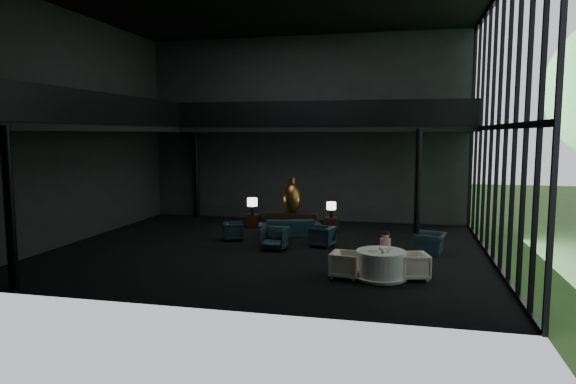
% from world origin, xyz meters
% --- Properties ---
extents(floor, '(14.00, 12.00, 0.02)m').
position_xyz_m(floor, '(0.00, 0.00, 0.00)').
color(floor, black).
rests_on(floor, ground).
extents(ceiling, '(14.00, 12.00, 0.02)m').
position_xyz_m(ceiling, '(0.00, 0.00, 8.00)').
color(ceiling, black).
rests_on(ceiling, ground).
extents(wall_back, '(14.00, 0.04, 8.00)m').
position_xyz_m(wall_back, '(0.00, 6.00, 4.00)').
color(wall_back, black).
rests_on(wall_back, ground).
extents(wall_front, '(14.00, 0.04, 8.00)m').
position_xyz_m(wall_front, '(0.00, -6.00, 4.00)').
color(wall_front, black).
rests_on(wall_front, ground).
extents(wall_left, '(0.04, 12.00, 8.00)m').
position_xyz_m(wall_left, '(-7.00, 0.00, 4.00)').
color(wall_left, black).
rests_on(wall_left, ground).
extents(curtain_wall, '(0.20, 12.00, 8.00)m').
position_xyz_m(curtain_wall, '(6.95, 0.00, 4.00)').
color(curtain_wall, black).
rests_on(curtain_wall, ground).
extents(mezzanine_left, '(2.00, 12.00, 0.25)m').
position_xyz_m(mezzanine_left, '(-6.00, 0.00, 4.00)').
color(mezzanine_left, black).
rests_on(mezzanine_left, wall_left).
extents(mezzanine_back, '(12.00, 2.00, 0.25)m').
position_xyz_m(mezzanine_back, '(1.00, 5.00, 4.00)').
color(mezzanine_back, black).
rests_on(mezzanine_back, wall_back).
extents(railing_left, '(0.06, 12.00, 1.00)m').
position_xyz_m(railing_left, '(-5.00, 0.00, 4.60)').
color(railing_left, black).
rests_on(railing_left, mezzanine_left).
extents(railing_back, '(12.00, 0.06, 1.00)m').
position_xyz_m(railing_back, '(1.00, 4.00, 4.60)').
color(railing_back, black).
rests_on(railing_back, mezzanine_back).
extents(column_sw, '(0.24, 0.24, 4.00)m').
position_xyz_m(column_sw, '(-5.00, -5.70, 2.00)').
color(column_sw, black).
rests_on(column_sw, floor).
extents(column_nw, '(0.24, 0.24, 4.00)m').
position_xyz_m(column_nw, '(-5.00, 5.70, 2.00)').
color(column_nw, black).
rests_on(column_nw, floor).
extents(column_ne, '(0.24, 0.24, 4.00)m').
position_xyz_m(column_ne, '(4.80, 4.00, 2.00)').
color(column_ne, black).
rests_on(column_ne, floor).
extents(console, '(2.09, 0.48, 0.67)m').
position_xyz_m(console, '(-0.06, 3.59, 0.33)').
color(console, black).
rests_on(console, floor).
extents(bronze_urn, '(0.75, 0.75, 1.40)m').
position_xyz_m(bronze_urn, '(-0.06, 3.66, 1.27)').
color(bronze_urn, olive).
rests_on(bronze_urn, console).
extents(side_table_left, '(0.50, 0.50, 0.55)m').
position_xyz_m(side_table_left, '(-1.66, 3.65, 0.28)').
color(side_table_left, black).
rests_on(side_table_left, floor).
extents(table_lamp_left, '(0.41, 0.41, 0.68)m').
position_xyz_m(table_lamp_left, '(-1.66, 3.45, 1.04)').
color(table_lamp_left, black).
rests_on(table_lamp_left, side_table_left).
extents(side_table_right, '(0.50, 0.50, 0.55)m').
position_xyz_m(side_table_right, '(1.54, 3.59, 0.28)').
color(side_table_right, black).
rests_on(side_table_right, floor).
extents(table_lamp_right, '(0.37, 0.37, 0.61)m').
position_xyz_m(table_lamp_right, '(1.54, 3.47, 0.99)').
color(table_lamp_right, black).
rests_on(table_lamp_right, side_table_right).
extents(sofa, '(2.64, 1.44, 0.99)m').
position_xyz_m(sofa, '(0.17, 2.25, 0.49)').
color(sofa, black).
rests_on(sofa, floor).
extents(lounge_armchair_west, '(0.80, 0.82, 0.66)m').
position_xyz_m(lounge_armchair_west, '(-1.65, 1.07, 0.33)').
color(lounge_armchair_west, black).
rests_on(lounge_armchair_west, floor).
extents(lounge_armchair_east, '(0.82, 0.85, 0.74)m').
position_xyz_m(lounge_armchair_east, '(1.62, 0.74, 0.37)').
color(lounge_armchair_east, '#172831').
rests_on(lounge_armchair_east, floor).
extents(lounge_armchair_south, '(0.89, 0.84, 0.87)m').
position_xyz_m(lounge_armchair_south, '(0.16, -0.08, 0.44)').
color(lounge_armchair_south, '#213444').
rests_on(lounge_armchair_south, floor).
extents(window_armchair, '(0.80, 1.06, 0.83)m').
position_xyz_m(window_armchair, '(5.15, 0.48, 0.42)').
color(window_armchair, '#1A3A3D').
rests_on(window_armchair, floor).
extents(coffee_table, '(1.07, 1.07, 0.41)m').
position_xyz_m(coffee_table, '(-0.09, 1.03, 0.21)').
color(coffee_table, black).
rests_on(coffee_table, floor).
extents(dining_table, '(1.47, 1.47, 0.75)m').
position_xyz_m(dining_table, '(3.74, -2.76, 0.33)').
color(dining_table, white).
rests_on(dining_table, floor).
extents(dining_chair_north, '(0.71, 0.68, 0.61)m').
position_xyz_m(dining_chair_north, '(3.62, -1.89, 0.30)').
color(dining_chair_north, beige).
rests_on(dining_chair_north, floor).
extents(dining_chair_east, '(0.86, 0.90, 0.77)m').
position_xyz_m(dining_chair_east, '(4.57, -2.61, 0.38)').
color(dining_chair_east, beige).
rests_on(dining_chair_east, floor).
extents(dining_chair_west, '(0.78, 0.82, 0.76)m').
position_xyz_m(dining_chair_west, '(2.83, -2.87, 0.38)').
color(dining_chair_west, silver).
rests_on(dining_chair_west, floor).
extents(child, '(0.30, 0.30, 0.64)m').
position_xyz_m(child, '(3.82, -1.74, 0.77)').
color(child, pink).
rests_on(child, dining_chair_north).
extents(plate_a, '(0.31, 0.31, 0.02)m').
position_xyz_m(plate_a, '(3.54, -2.87, 0.76)').
color(plate_a, white).
rests_on(plate_a, dining_table).
extents(plate_b, '(0.24, 0.24, 0.02)m').
position_xyz_m(plate_b, '(3.93, -2.51, 0.76)').
color(plate_b, white).
rests_on(plate_b, dining_table).
extents(saucer, '(0.19, 0.19, 0.01)m').
position_xyz_m(saucer, '(3.94, -2.93, 0.76)').
color(saucer, white).
rests_on(saucer, dining_table).
extents(coffee_cup, '(0.08, 0.08, 0.05)m').
position_xyz_m(coffee_cup, '(3.93, -2.91, 0.79)').
color(coffee_cup, white).
rests_on(coffee_cup, saucer).
extents(cereal_bowl, '(0.15, 0.15, 0.07)m').
position_xyz_m(cereal_bowl, '(3.74, -2.64, 0.79)').
color(cereal_bowl, white).
rests_on(cereal_bowl, dining_table).
extents(cream_pot, '(0.07, 0.07, 0.08)m').
position_xyz_m(cream_pot, '(3.79, -3.06, 0.79)').
color(cream_pot, '#99999E').
rests_on(cream_pot, dining_table).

